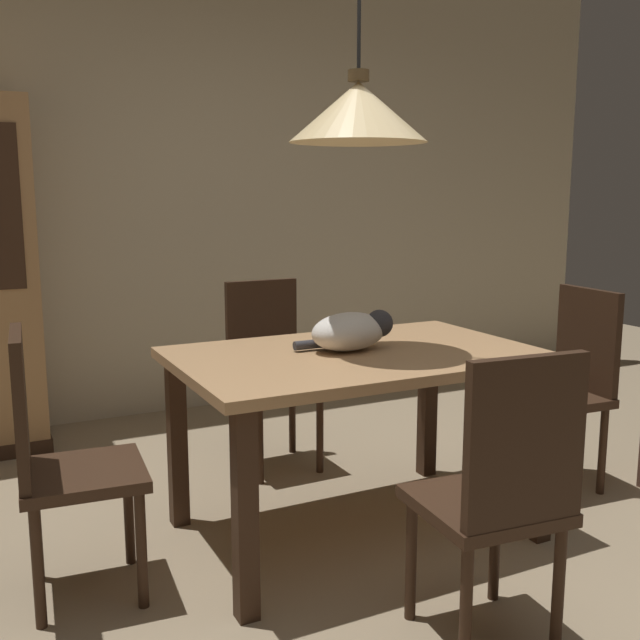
{
  "coord_description": "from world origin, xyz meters",
  "views": [
    {
      "loc": [
        -1.29,
        -1.87,
        1.36
      ],
      "look_at": [
        0.04,
        0.79,
        0.85
      ],
      "focal_mm": 41.27,
      "sensor_mm": 36.0,
      "label": 1
    }
  ],
  "objects": [
    {
      "name": "chair_near_front",
      "position": [
        0.09,
        -0.29,
        0.51
      ],
      "size": [
        0.43,
        0.43,
        0.93
      ],
      "color": "#382316",
      "rests_on": "ground"
    },
    {
      "name": "ground",
      "position": [
        0.0,
        0.0,
        0.0
      ],
      "size": [
        10.0,
        10.0,
        0.0
      ],
      "primitive_type": "plane",
      "color": "#998466"
    },
    {
      "name": "dining_table",
      "position": [
        0.1,
        0.59,
        0.65
      ],
      "size": [
        1.4,
        0.9,
        0.75
      ],
      "color": "tan",
      "rests_on": "ground"
    },
    {
      "name": "back_wall",
      "position": [
        0.0,
        2.65,
        1.45
      ],
      "size": [
        6.4,
        0.1,
        2.9
      ],
      "primitive_type": "cube",
      "color": "beige",
      "rests_on": "ground"
    },
    {
      "name": "cat_sleeping",
      "position": [
        0.1,
        0.63,
        0.83
      ],
      "size": [
        0.4,
        0.3,
        0.16
      ],
      "color": "silver",
      "rests_on": "dining_table"
    },
    {
      "name": "chair_far_back",
      "position": [
        0.1,
        1.47,
        0.51
      ],
      "size": [
        0.4,
        0.4,
        0.93
      ],
      "color": "#382316",
      "rests_on": "ground"
    },
    {
      "name": "pendant_lamp",
      "position": [
        0.1,
        0.59,
        1.66
      ],
      "size": [
        0.52,
        0.52,
        1.3
      ],
      "color": "beige"
    },
    {
      "name": "chair_right_side",
      "position": [
        1.23,
        0.58,
        0.51
      ],
      "size": [
        0.43,
        0.43,
        0.93
      ],
      "color": "#382316",
      "rests_on": "ground"
    },
    {
      "name": "chair_left_side",
      "position": [
        -1.03,
        0.6,
        0.51
      ],
      "size": [
        0.43,
        0.43,
        0.93
      ],
      "color": "#382316",
      "rests_on": "ground"
    }
  ]
}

